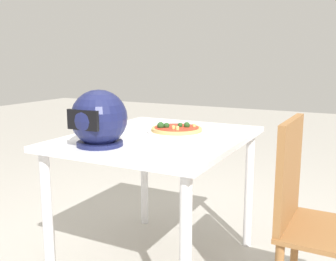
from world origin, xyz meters
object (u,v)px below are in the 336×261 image
object	(u,v)px
motorcycle_helmet	(99,119)
chair_side	(310,213)
dining_table	(159,153)
pizza	(176,129)

from	to	relation	value
motorcycle_helmet	chair_side	distance (m)	1.01
motorcycle_helmet	chair_side	size ratio (longest dim) A/B	0.29
dining_table	pizza	world-z (taller)	pizza
dining_table	motorcycle_helmet	xyz separation A→B (m)	(0.13, 0.34, 0.22)
dining_table	chair_side	world-z (taller)	chair_side
dining_table	chair_side	bearing A→B (deg)	170.89
motorcycle_helmet	pizza	bearing A→B (deg)	-111.99
pizza	chair_side	bearing A→B (deg)	162.98
dining_table	motorcycle_helmet	world-z (taller)	motorcycle_helmet
motorcycle_helmet	chair_side	bearing A→B (deg)	-166.62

